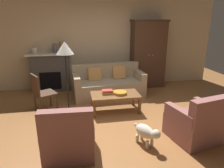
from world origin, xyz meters
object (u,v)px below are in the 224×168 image
(fireplace, at_px, (51,72))
(armchair_near_left, at_px, (69,136))
(mantel_vase_bronze, at_px, (62,47))
(coffee_table, at_px, (115,96))
(dog, at_px, (146,132))
(couch, at_px, (108,84))
(mantel_vase_slate, at_px, (55,48))
(mantel_vase_cream, at_px, (35,51))
(fruit_bowl, at_px, (120,93))
(book_stack, at_px, (107,92))
(floor_lamp, at_px, (65,52))
(armoire, at_px, (148,54))
(side_chair_wooden, at_px, (41,91))
(armchair_near_right, at_px, (196,123))

(fireplace, height_order, armchair_near_left, fireplace)
(mantel_vase_bronze, relative_size, armchair_near_left, 0.35)
(armchair_near_left, bearing_deg, coffee_table, 55.10)
(coffee_table, height_order, dog, coffee_table)
(couch, xyz_separation_m, mantel_vase_slate, (-1.42, 0.72, 0.94))
(fireplace, height_order, mantel_vase_cream, mantel_vase_cream)
(fruit_bowl, distance_m, book_stack, 0.30)
(fireplace, xyz_separation_m, book_stack, (1.42, -1.73, -0.10))
(mantel_vase_bronze, xyz_separation_m, floor_lamp, (0.16, -1.76, 0.13))
(fruit_bowl, height_order, dog, fruit_bowl)
(armoire, distance_m, armchair_near_left, 4.01)
(fruit_bowl, distance_m, side_chair_wooden, 1.79)
(coffee_table, distance_m, mantel_vase_cream, 2.77)
(armoire, relative_size, floor_lamp, 1.26)
(dog, bearing_deg, armchair_near_left, -179.22)
(side_chair_wooden, xyz_separation_m, dog, (1.91, -1.68, -0.27))
(fruit_bowl, bearing_deg, armoire, 54.12)
(mantel_vase_cream, height_order, dog, mantel_vase_cream)
(side_chair_wooden, bearing_deg, armoire, 25.80)
(armchair_near_right, distance_m, side_chair_wooden, 3.28)
(coffee_table, bearing_deg, fruit_bowl, -11.28)
(couch, xyz_separation_m, dog, (0.25, -2.48, -0.07))
(couch, distance_m, armchair_near_right, 2.72)
(floor_lamp, bearing_deg, book_stack, 3.29)
(floor_lamp, bearing_deg, dog, -47.57)
(book_stack, bearing_deg, side_chair_wooden, 172.48)
(fruit_bowl, bearing_deg, mantel_vase_cream, 139.49)
(armchair_near_right, relative_size, floor_lamp, 0.56)
(fruit_bowl, distance_m, floor_lamp, 1.50)
(book_stack, xyz_separation_m, dog, (0.43, -1.48, -0.22))
(mantel_vase_slate, distance_m, side_chair_wooden, 1.71)
(armoire, distance_m, mantel_vase_bronze, 2.58)
(mantel_vase_slate, bearing_deg, dog, -62.40)
(armchair_near_left, bearing_deg, fruit_bowl, 51.87)
(mantel_vase_cream, bearing_deg, floor_lamp, -62.43)
(fruit_bowl, xyz_separation_m, dog, (0.15, -1.42, -0.20))
(mantel_vase_cream, xyz_separation_m, mantel_vase_slate, (0.56, 0.00, 0.05))
(armoire, distance_m, armchair_near_right, 3.21)
(couch, height_order, dog, couch)
(book_stack, height_order, mantel_vase_bronze, mantel_vase_bronze)
(coffee_table, bearing_deg, side_chair_wooden, 171.66)
(book_stack, height_order, side_chair_wooden, side_chair_wooden)
(armoire, xyz_separation_m, dog, (-1.10, -3.14, -0.78))
(mantel_vase_bronze, bearing_deg, dog, -65.29)
(armoire, relative_size, mantel_vase_slate, 7.55)
(fireplace, distance_m, mantel_vase_slate, 0.71)
(mantel_vase_bronze, bearing_deg, side_chair_wooden, -106.26)
(mantel_vase_cream, relative_size, mantel_vase_slate, 0.62)
(fireplace, xyz_separation_m, armchair_near_left, (0.58, -3.23, -0.25))
(couch, relative_size, coffee_table, 1.80)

